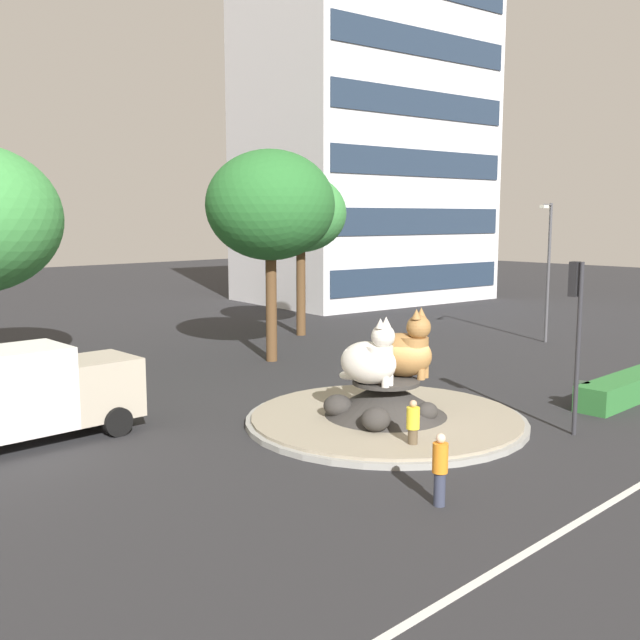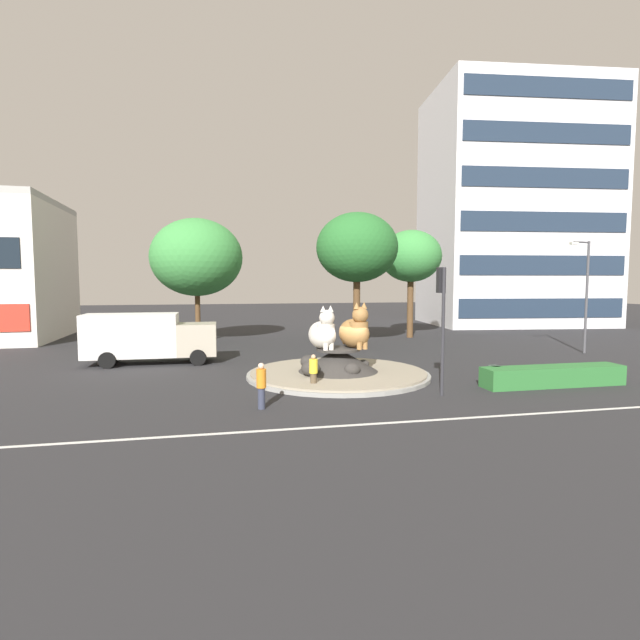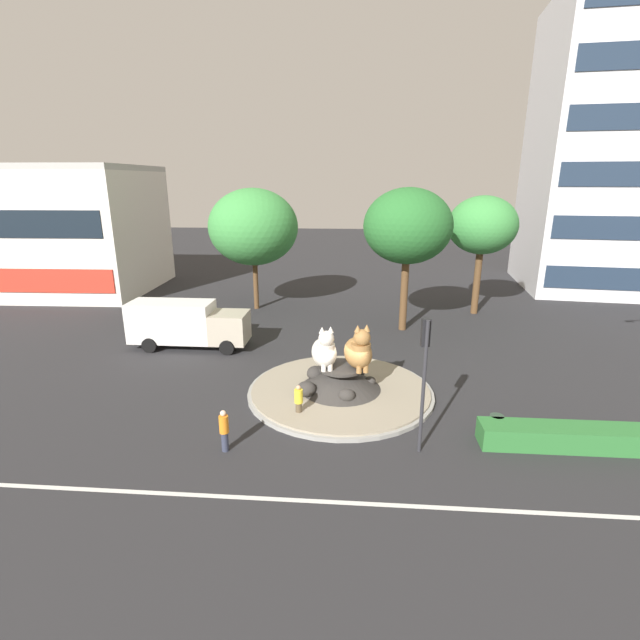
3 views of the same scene
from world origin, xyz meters
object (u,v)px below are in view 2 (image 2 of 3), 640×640
at_px(pedestrian_yellow_shirt, 313,371).
at_px(broadleaf_tree_behind_island, 197,258).
at_px(cat_statue_tabby, 355,331).
at_px(pedestrian_orange_shirt, 261,385).
at_px(traffic_light_mast, 442,307).
at_px(second_tree_near_tower, 357,248).
at_px(cat_statue_white, 323,333).
at_px(third_tree_left, 411,257).
at_px(office_tower, 513,209).
at_px(litter_bin, 494,375).
at_px(delivery_box_truck, 148,337).
at_px(streetlight_arm, 585,289).

bearing_deg(pedestrian_yellow_shirt, broadleaf_tree_behind_island, 156.72).
height_order(cat_statue_tabby, pedestrian_orange_shirt, cat_statue_tabby).
bearing_deg(traffic_light_mast, second_tree_near_tower, -9.01).
xyz_separation_m(pedestrian_orange_shirt, pedestrian_yellow_shirt, (2.53, 2.85, -0.11)).
relative_size(cat_statue_white, second_tree_near_tower, 0.24).
bearing_deg(broadleaf_tree_behind_island, pedestrian_orange_shirt, -81.41).
bearing_deg(traffic_light_mast, third_tree_left, -25.03).
height_order(cat_statue_tabby, second_tree_near_tower, second_tree_near_tower).
xyz_separation_m(office_tower, pedestrian_yellow_shirt, (-27.83, -27.70, -11.83)).
height_order(cat_statue_tabby, third_tree_left, third_tree_left).
bearing_deg(cat_statue_white, office_tower, 117.47).
distance_m(broadleaf_tree_behind_island, third_tree_left, 17.41).
relative_size(cat_statue_tabby, traffic_light_mast, 0.46).
xyz_separation_m(second_tree_near_tower, pedestrian_orange_shirt, (-8.27, -15.89, -6.22)).
xyz_separation_m(cat_statue_tabby, office_tower, (25.22, 25.25, 10.36)).
bearing_deg(traffic_light_mast, office_tower, -43.50).
relative_size(cat_statue_tabby, litter_bin, 2.74).
height_order(pedestrian_orange_shirt, pedestrian_yellow_shirt, pedestrian_orange_shirt).
xyz_separation_m(traffic_light_mast, delivery_box_truck, (-13.01, 10.58, -2.12)).
bearing_deg(pedestrian_yellow_shirt, cat_statue_white, 117.79).
height_order(cat_statue_white, third_tree_left, third_tree_left).
height_order(office_tower, broadleaf_tree_behind_island, office_tower).
xyz_separation_m(cat_statue_tabby, traffic_light_mast, (2.36, -4.64, 1.43)).
distance_m(traffic_light_mast, pedestrian_orange_shirt, 8.02).
bearing_deg(third_tree_left, second_tree_near_tower, -142.61).
height_order(third_tree_left, litter_bin, third_tree_left).
xyz_separation_m(cat_statue_tabby, streetlight_arm, (16.84, 4.35, 1.96)).
bearing_deg(cat_statue_white, cat_statue_tabby, 72.94).
distance_m(broadleaf_tree_behind_island, litter_bin, 24.01).
xyz_separation_m(cat_statue_white, third_tree_left, (10.80, 15.16, 4.59)).
height_order(second_tree_near_tower, third_tree_left, second_tree_near_tower).
bearing_deg(streetlight_arm, delivery_box_truck, -19.52).
relative_size(pedestrian_orange_shirt, delivery_box_truck, 0.24).
height_order(cat_statue_white, cat_statue_tabby, cat_statue_tabby).
xyz_separation_m(office_tower, delivery_box_truck, (-35.88, -19.32, -11.06)).
bearing_deg(litter_bin, traffic_light_mast, -158.27).
xyz_separation_m(second_tree_near_tower, pedestrian_yellow_shirt, (-5.74, -13.04, -6.33)).
relative_size(cat_statue_white, pedestrian_orange_shirt, 1.36).
bearing_deg(pedestrian_yellow_shirt, litter_bin, 42.96).
xyz_separation_m(cat_statue_tabby, third_tree_left, (9.17, 15.20, 4.53)).
bearing_deg(litter_bin, broadleaf_tree_behind_island, 126.72).
xyz_separation_m(cat_statue_tabby, litter_bin, (5.64, -3.34, -1.82)).
xyz_separation_m(traffic_light_mast, second_tree_near_tower, (0.78, 15.24, 3.44)).
distance_m(delivery_box_truck, litter_bin, 18.78).
xyz_separation_m(cat_statue_white, pedestrian_yellow_shirt, (-0.97, -2.49, -1.41)).
bearing_deg(streetlight_arm, office_tower, -128.08).
xyz_separation_m(office_tower, pedestrian_orange_shirt, (-30.36, -30.55, -11.72)).
relative_size(cat_statue_white, broadleaf_tree_behind_island, 0.25).
xyz_separation_m(second_tree_near_tower, litter_bin, (2.51, -13.93, -6.68)).
bearing_deg(pedestrian_yellow_shirt, delivery_box_truck, -177.10).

